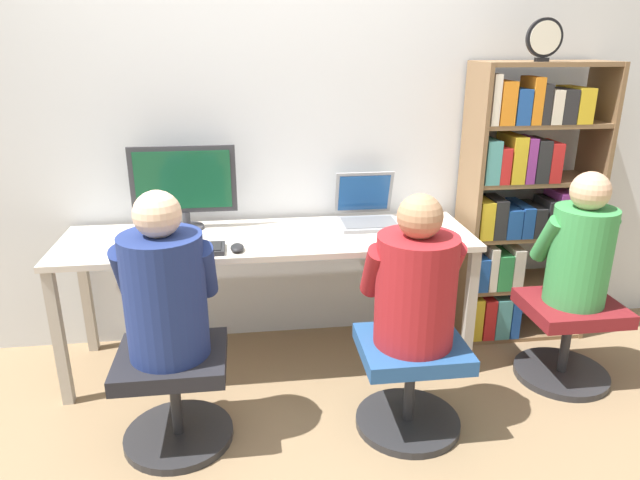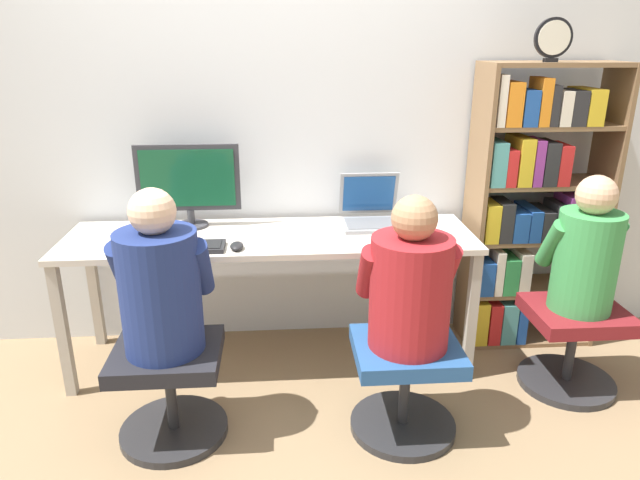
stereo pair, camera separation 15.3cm
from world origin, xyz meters
The scene contains 15 objects.
ground_plane centered at (0.00, 0.00, 0.00)m, with size 14.00×14.00×0.00m, color #846B4C.
wall_back centered at (0.00, 0.66, 1.30)m, with size 10.00×0.05×2.60m.
desk centered at (0.00, 0.30, 0.66)m, with size 2.11×0.59×0.74m.
desktop_monitor centered at (-0.43, 0.47, 0.98)m, with size 0.54×0.18×0.44m.
laptop centered at (0.55, 0.45, 0.79)m, with size 0.32×0.34×0.27m.
keyboard centered at (-0.43, 0.11, 0.75)m, with size 0.42×0.16×0.03m.
computer_mouse_by_keyboard centered at (-0.16, 0.10, 0.75)m, with size 0.06×0.10×0.03m.
office_chair_left centered at (-0.45, -0.31, 0.25)m, with size 0.48×0.48×0.44m.
office_chair_right centered at (0.60, -0.35, 0.25)m, with size 0.48×0.48×0.44m.
person_at_monitor centered at (-0.45, -0.30, 0.74)m, with size 0.41×0.36×0.71m.
person_at_laptop centered at (0.60, -0.34, 0.72)m, with size 0.43×0.35×0.67m.
bookshelf centered at (1.42, 0.43, 0.81)m, with size 0.74×0.31×1.59m.
desk_clock centered at (1.41, 0.36, 1.70)m, with size 0.19×0.03×0.21m.
office_chair_side centered at (1.51, -0.06, 0.25)m, with size 0.48×0.48×0.44m.
person_near_shelf centered at (1.51, -0.06, 0.73)m, with size 0.36×0.33×0.67m.
Camera 2 is at (0.06, -2.50, 1.70)m, focal length 32.00 mm.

